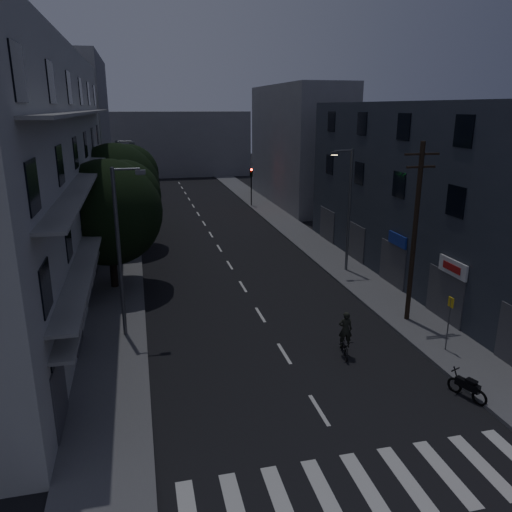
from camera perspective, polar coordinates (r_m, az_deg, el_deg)
name	(u,v)px	position (r m, az deg, el deg)	size (l,w,h in m)	color
ground	(218,247)	(39.86, -4.34, 1.09)	(160.00, 160.00, 0.00)	black
sidewalk_left	(121,252)	(39.42, -15.16, 0.48)	(3.00, 90.00, 0.15)	#565659
sidewalk_right	(308,240)	(41.62, 5.91, 1.83)	(3.00, 90.00, 0.15)	#565659
crosswalk	(367,487)	(16.40, 12.55, -24.41)	(10.90, 3.00, 0.01)	beige
lane_markings	(207,229)	(45.85, -5.59, 3.13)	(0.15, 60.50, 0.01)	beige
building_left	(29,174)	(31.74, -24.55, 8.52)	(7.00, 36.00, 14.00)	#A9A9A4
building_right	(438,195)	(32.77, 20.13, 6.56)	(6.19, 28.00, 11.00)	#2A2F39
building_far_left	(79,132)	(61.30, -19.60, 13.24)	(6.00, 20.00, 16.00)	slate
building_far_right	(298,145)	(57.95, 4.78, 12.48)	(6.00, 20.00, 13.00)	slate
building_far_end	(173,144)	(83.35, -9.51, 12.55)	(24.00, 8.00, 10.00)	slate
tree_near	(110,208)	(30.59, -16.38, 5.26)	(6.26, 6.26, 7.72)	black
tree_mid	(117,183)	(39.59, -15.59, 8.04)	(6.50, 6.50, 8.00)	black
tree_far	(120,175)	(47.38, -15.26, 8.89)	(5.92, 5.92, 7.32)	black
traffic_signal_far_right	(251,179)	(55.35, -0.54, 8.80)	(0.28, 0.37, 4.10)	black
traffic_signal_far_left	(134,185)	(52.41, -13.76, 7.89)	(0.28, 0.37, 4.10)	black
street_lamp_left_near	(121,245)	(23.70, -15.17, 1.21)	(1.51, 0.25, 8.00)	#595B61
street_lamp_right	(348,205)	(33.06, 10.44, 5.80)	(1.51, 0.25, 8.00)	#5B5E63
street_lamp_left_far	(121,185)	(42.29, -15.16, 7.83)	(1.51, 0.25, 8.00)	slate
utility_pole	(415,230)	(25.75, 17.70, 2.83)	(1.80, 0.24, 9.00)	black
bus_stop_sign	(450,314)	(23.80, 21.25, -6.20)	(0.06, 0.35, 2.52)	#595B60
motorcycle	(467,388)	(21.21, 22.99, -13.69)	(0.78, 1.63, 1.09)	black
cyclist	(345,341)	(22.79, 10.10, -9.54)	(0.92, 1.75, 2.11)	black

